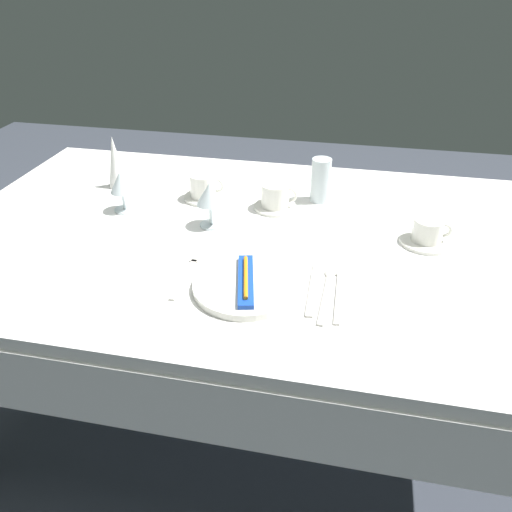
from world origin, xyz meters
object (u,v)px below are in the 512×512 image
at_px(drink_tumbler, 321,180).
at_px(napkin_folded, 115,162).
at_px(dinner_plate, 246,286).
at_px(coffee_cup_left, 276,195).
at_px(dinner_knife, 313,291).
at_px(coffee_cup_right, 428,230).
at_px(coffee_cup_far, 204,185).
at_px(fork_outer, 187,273).
at_px(wine_glass_left, 121,184).
at_px(toothbrush_package, 246,280).
at_px(spoon_dessert, 339,287).
at_px(wine_glass_centre, 210,196).
at_px(spoon_soup, 327,288).

bearing_deg(drink_tumbler, napkin_folded, -177.79).
height_order(dinner_plate, coffee_cup_left, coffee_cup_left).
height_order(dinner_knife, coffee_cup_right, coffee_cup_right).
distance_m(coffee_cup_far, drink_tumbler, 0.37).
bearing_deg(fork_outer, wine_glass_left, 134.91).
distance_m(toothbrush_package, dinner_knife, 0.16).
relative_size(dinner_plate, dinner_knife, 1.19).
bearing_deg(spoon_dessert, napkin_folded, 149.56).
bearing_deg(dinner_plate, toothbrush_package, 0.00).
distance_m(fork_outer, drink_tumbler, 0.58).
xyz_separation_m(fork_outer, napkin_folded, (-0.40, 0.47, 0.08)).
height_order(wine_glass_centre, drink_tumbler, drink_tumbler).
height_order(toothbrush_package, drink_tumbler, drink_tumbler).
bearing_deg(drink_tumbler, coffee_cup_left, -145.88).
xyz_separation_m(dinner_plate, spoon_soup, (0.19, 0.04, -0.01)).
xyz_separation_m(wine_glass_centre, napkin_folded, (-0.39, 0.21, -0.01)).
bearing_deg(spoon_dessert, coffee_cup_left, 119.38).
xyz_separation_m(coffee_cup_left, wine_glass_left, (-0.46, -0.11, 0.04)).
bearing_deg(toothbrush_package, dinner_plate, 180.00).
bearing_deg(coffee_cup_far, wine_glass_centre, -67.52).
relative_size(coffee_cup_right, coffee_cup_far, 0.94).
bearing_deg(fork_outer, napkin_folded, 130.28).
relative_size(wine_glass_left, napkin_folded, 0.73).
bearing_deg(fork_outer, dinner_plate, -11.60).
xyz_separation_m(coffee_cup_far, napkin_folded, (-0.32, 0.04, 0.04)).
xyz_separation_m(toothbrush_package, dinner_knife, (0.16, 0.02, -0.02)).
relative_size(coffee_cup_far, napkin_folded, 0.64).
distance_m(spoon_soup, drink_tumbler, 0.50).
distance_m(spoon_soup, wine_glass_left, 0.72).
bearing_deg(spoon_dessert, toothbrush_package, -167.80).
xyz_separation_m(coffee_cup_right, napkin_folded, (-1.00, 0.19, 0.05)).
relative_size(dinner_knife, spoon_dessert, 0.93).
height_order(spoon_soup, coffee_cup_far, coffee_cup_far).
relative_size(dinner_knife, wine_glass_left, 1.69).
relative_size(coffee_cup_right, napkin_folded, 0.59).
bearing_deg(fork_outer, coffee_cup_left, 69.38).
xyz_separation_m(spoon_soup, coffee_cup_far, (-0.43, 0.43, 0.04)).
height_order(fork_outer, spoon_soup, spoon_soup).
relative_size(dinner_plate, spoon_soup, 1.10).
bearing_deg(spoon_soup, wine_glass_left, 155.43).
height_order(spoon_soup, drink_tumbler, drink_tumbler).
relative_size(dinner_plate, drink_tumbler, 1.81).
bearing_deg(toothbrush_package, coffee_cup_left, 90.52).
relative_size(dinner_knife, coffee_cup_left, 1.91).
distance_m(dinner_plate, coffee_cup_left, 0.44).
bearing_deg(spoon_soup, wine_glass_centre, 144.72).
xyz_separation_m(spoon_soup, spoon_dessert, (0.03, 0.01, -0.00)).
xyz_separation_m(fork_outer, coffee_cup_far, (-0.08, 0.43, 0.04)).
bearing_deg(fork_outer, coffee_cup_far, 100.89).
relative_size(wine_glass_left, drink_tumbler, 0.91).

